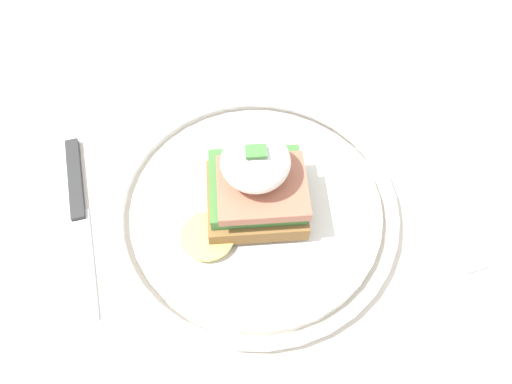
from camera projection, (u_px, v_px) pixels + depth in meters
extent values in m
plane|color=#9E9993|center=(252.00, 360.00, 1.10)|extent=(6.00, 6.00, 0.00)
cube|color=beige|center=(248.00, 185.00, 0.48)|extent=(1.01, 0.66, 0.03)
cylinder|color=beige|center=(473.00, 156.00, 0.95)|extent=(0.06, 0.06, 0.71)
cylinder|color=beige|center=(2.00, 185.00, 0.92)|extent=(0.06, 0.06, 0.71)
cylinder|color=silver|center=(256.00, 210.00, 0.44)|extent=(0.22, 0.22, 0.01)
torus|color=white|center=(256.00, 207.00, 0.44)|extent=(0.25, 0.25, 0.01)
cube|color=olive|center=(256.00, 199.00, 0.43)|extent=(0.08, 0.08, 0.02)
cube|color=#427A38|center=(257.00, 186.00, 0.42)|extent=(0.08, 0.07, 0.01)
cube|color=#AD664C|center=(262.00, 187.00, 0.40)|extent=(0.07, 0.06, 0.01)
ellipsoid|color=white|center=(256.00, 162.00, 0.39)|extent=(0.06, 0.06, 0.04)
cylinder|color=#EAD166|center=(208.00, 236.00, 0.42)|extent=(0.05, 0.05, 0.00)
cube|color=#47843D|center=(256.00, 151.00, 0.37)|extent=(0.02, 0.01, 0.00)
cube|color=silver|center=(426.00, 183.00, 0.46)|extent=(0.03, 0.11, 0.00)
cube|color=silver|center=(466.00, 252.00, 0.43)|extent=(0.03, 0.04, 0.00)
cube|color=#2D2D2D|center=(75.00, 179.00, 0.46)|extent=(0.03, 0.09, 0.01)
cube|color=silver|center=(83.00, 264.00, 0.42)|extent=(0.04, 0.11, 0.00)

